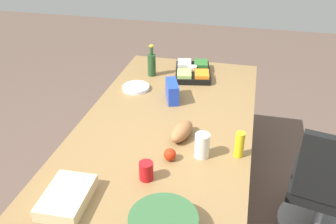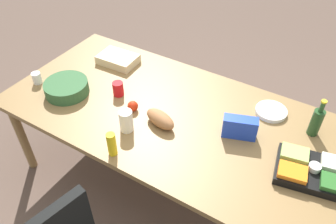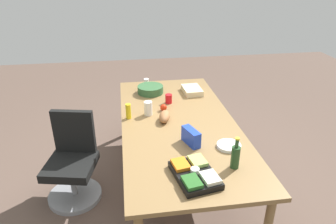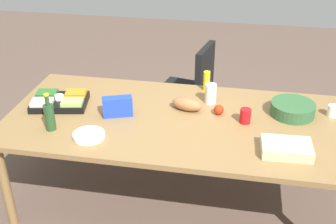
{
  "view_description": "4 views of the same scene",
  "coord_description": "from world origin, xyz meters",
  "px_view_note": "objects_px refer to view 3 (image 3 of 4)",
  "views": [
    {
      "loc": [
        -1.99,
        -0.51,
        2.12
      ],
      "look_at": [
        0.11,
        -0.01,
        0.86
      ],
      "focal_mm": 38.74,
      "sensor_mm": 36.0,
      "label": 1
    },
    {
      "loc": [
        0.86,
        -1.54,
        2.36
      ],
      "look_at": [
        -0.04,
        -0.07,
        0.83
      ],
      "focal_mm": 36.04,
      "sensor_mm": 36.0,
      "label": 2
    },
    {
      "loc": [
        2.83,
        -0.54,
        2.3
      ],
      "look_at": [
        -0.14,
        -0.09,
        0.82
      ],
      "focal_mm": 32.98,
      "sensor_mm": 36.0,
      "label": 3
    },
    {
      "loc": [
        -0.42,
        2.66,
        2.32
      ],
      "look_at": [
        0.07,
        -0.01,
        0.81
      ],
      "focal_mm": 44.83,
      "sensor_mm": 36.0,
      "label": 4
    }
  ],
  "objects_px": {
    "bread_loaf": "(165,116)",
    "sheet_cake": "(192,90)",
    "conference_table": "(178,127)",
    "chip_bag_blue": "(191,137)",
    "salad_bowl": "(150,89)",
    "wine_bottle": "(235,156)",
    "mayo_jar": "(148,108)",
    "apple_red": "(164,108)",
    "mustard_bottle": "(128,111)",
    "paper_cup": "(146,82)",
    "office_chair": "(73,167)",
    "red_solo_cup": "(169,99)",
    "veggie_tray": "(195,174)",
    "paper_plate_stack": "(229,146)"
  },
  "relations": [
    {
      "from": "conference_table",
      "to": "chip_bag_blue",
      "type": "bearing_deg",
      "value": 4.48
    },
    {
      "from": "sheet_cake",
      "to": "salad_bowl",
      "type": "distance_m",
      "value": 0.53
    },
    {
      "from": "mayo_jar",
      "to": "veggie_tray",
      "type": "distance_m",
      "value": 1.18
    },
    {
      "from": "wine_bottle",
      "to": "paper_cup",
      "type": "distance_m",
      "value": 2.06
    },
    {
      "from": "red_solo_cup",
      "to": "mustard_bottle",
      "type": "distance_m",
      "value": 0.59
    },
    {
      "from": "wine_bottle",
      "to": "apple_red",
      "type": "bearing_deg",
      "value": -159.43
    },
    {
      "from": "chip_bag_blue",
      "to": "sheet_cake",
      "type": "xyz_separation_m",
      "value": [
        -1.21,
        0.28,
        -0.04
      ]
    },
    {
      "from": "chip_bag_blue",
      "to": "salad_bowl",
      "type": "height_order",
      "value": "chip_bag_blue"
    },
    {
      "from": "veggie_tray",
      "to": "apple_red",
      "type": "distance_m",
      "value": 1.24
    },
    {
      "from": "conference_table",
      "to": "bread_loaf",
      "type": "distance_m",
      "value": 0.19
    },
    {
      "from": "mayo_jar",
      "to": "apple_red",
      "type": "xyz_separation_m",
      "value": [
        -0.08,
        0.18,
        -0.04
      ]
    },
    {
      "from": "bread_loaf",
      "to": "chip_bag_blue",
      "type": "bearing_deg",
      "value": 19.64
    },
    {
      "from": "mayo_jar",
      "to": "salad_bowl",
      "type": "height_order",
      "value": "mayo_jar"
    },
    {
      "from": "chip_bag_blue",
      "to": "wine_bottle",
      "type": "xyz_separation_m",
      "value": [
        0.41,
        0.28,
        0.03
      ]
    },
    {
      "from": "veggie_tray",
      "to": "mustard_bottle",
      "type": "distance_m",
      "value": 1.2
    },
    {
      "from": "paper_plate_stack",
      "to": "paper_cup",
      "type": "distance_m",
      "value": 1.79
    },
    {
      "from": "mayo_jar",
      "to": "wine_bottle",
      "type": "distance_m",
      "value": 1.23
    },
    {
      "from": "office_chair",
      "to": "mayo_jar",
      "type": "xyz_separation_m",
      "value": [
        -0.29,
        0.83,
        0.49
      ]
    },
    {
      "from": "veggie_tray",
      "to": "chip_bag_blue",
      "type": "bearing_deg",
      "value": 171.15
    },
    {
      "from": "conference_table",
      "to": "wine_bottle",
      "type": "relative_size",
      "value": 9.1
    },
    {
      "from": "office_chair",
      "to": "apple_red",
      "type": "distance_m",
      "value": 1.17
    },
    {
      "from": "chip_bag_blue",
      "to": "mayo_jar",
      "type": "distance_m",
      "value": 0.74
    },
    {
      "from": "mayo_jar",
      "to": "veggie_tray",
      "type": "xyz_separation_m",
      "value": [
        1.15,
        0.26,
        -0.04
      ]
    },
    {
      "from": "mayo_jar",
      "to": "wine_bottle",
      "type": "relative_size",
      "value": 0.56
    },
    {
      "from": "wine_bottle",
      "to": "salad_bowl",
      "type": "height_order",
      "value": "wine_bottle"
    },
    {
      "from": "red_solo_cup",
      "to": "salad_bowl",
      "type": "bearing_deg",
      "value": -151.94
    },
    {
      "from": "wine_bottle",
      "to": "paper_cup",
      "type": "relative_size",
      "value": 3.11
    },
    {
      "from": "conference_table",
      "to": "salad_bowl",
      "type": "height_order",
      "value": "salad_bowl"
    },
    {
      "from": "salad_bowl",
      "to": "conference_table",
      "type": "bearing_deg",
      "value": 14.35
    },
    {
      "from": "wine_bottle",
      "to": "sheet_cake",
      "type": "relative_size",
      "value": 0.87
    },
    {
      "from": "bread_loaf",
      "to": "wine_bottle",
      "type": "relative_size",
      "value": 0.86
    },
    {
      "from": "conference_table",
      "to": "apple_red",
      "type": "bearing_deg",
      "value": -158.04
    },
    {
      "from": "mayo_jar",
      "to": "bread_loaf",
      "type": "distance_m",
      "value": 0.23
    },
    {
      "from": "red_solo_cup",
      "to": "apple_red",
      "type": "relative_size",
      "value": 1.45
    },
    {
      "from": "wine_bottle",
      "to": "veggie_tray",
      "type": "xyz_separation_m",
      "value": [
        0.08,
        -0.35,
        -0.07
      ]
    },
    {
      "from": "sheet_cake",
      "to": "apple_red",
      "type": "xyz_separation_m",
      "value": [
        0.47,
        -0.43,
        0.0
      ]
    },
    {
      "from": "red_solo_cup",
      "to": "sheet_cake",
      "type": "distance_m",
      "value": 0.44
    },
    {
      "from": "veggie_tray",
      "to": "paper_cup",
      "type": "height_order",
      "value": "paper_cup"
    },
    {
      "from": "wine_bottle",
      "to": "mayo_jar",
      "type": "bearing_deg",
      "value": -150.25
    },
    {
      "from": "mustard_bottle",
      "to": "paper_cup",
      "type": "xyz_separation_m",
      "value": [
        -0.97,
        0.28,
        -0.04
      ]
    },
    {
      "from": "paper_plate_stack",
      "to": "apple_red",
      "type": "relative_size",
      "value": 2.89
    },
    {
      "from": "paper_cup",
      "to": "conference_table",
      "type": "bearing_deg",
      "value": 12.11
    },
    {
      "from": "paper_plate_stack",
      "to": "red_solo_cup",
      "type": "bearing_deg",
      "value": -159.33
    },
    {
      "from": "paper_plate_stack",
      "to": "veggie_tray",
      "type": "xyz_separation_m",
      "value": [
        0.38,
        -0.41,
        0.02
      ]
    },
    {
      "from": "wine_bottle",
      "to": "sheet_cake",
      "type": "xyz_separation_m",
      "value": [
        -1.62,
        0.0,
        -0.07
      ]
    },
    {
      "from": "bread_loaf",
      "to": "sheet_cake",
      "type": "bearing_deg",
      "value": 147.4
    },
    {
      "from": "office_chair",
      "to": "bread_loaf",
      "type": "bearing_deg",
      "value": 96.91
    },
    {
      "from": "mayo_jar",
      "to": "salad_bowl",
      "type": "bearing_deg",
      "value": 172.24
    },
    {
      "from": "office_chair",
      "to": "bread_loaf",
      "type": "relative_size",
      "value": 3.89
    },
    {
      "from": "mustard_bottle",
      "to": "paper_plate_stack",
      "type": "bearing_deg",
      "value": 50.91
    }
  ]
}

